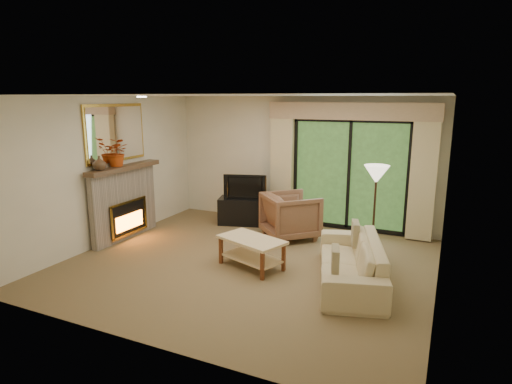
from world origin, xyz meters
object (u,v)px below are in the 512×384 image
at_px(armchair, 290,216).
at_px(media_console, 246,211).
at_px(sofa, 350,261).
at_px(coffee_table, 252,253).

bearing_deg(armchair, media_console, 23.94).
relative_size(sofa, coffee_table, 2.05).
bearing_deg(sofa, armchair, -151.73).
bearing_deg(media_console, armchair, -38.30).
distance_m(media_console, armchair, 1.25).
height_order(sofa, coffee_table, sofa).
distance_m(armchair, coffee_table, 1.60).
xyz_separation_m(armchair, sofa, (1.45, -1.47, -0.12)).
distance_m(armchair, sofa, 2.07).
relative_size(media_console, armchair, 1.17).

